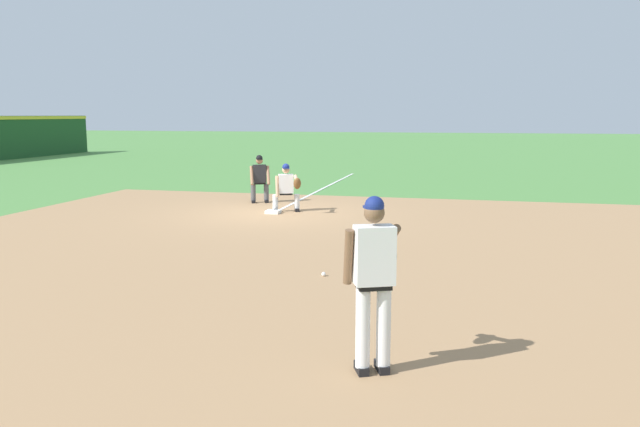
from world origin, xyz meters
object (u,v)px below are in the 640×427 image
Objects in this scene: baseball at (324,274)px; pitcher at (374,274)px; first_base_bag at (273,212)px; first_baseman at (287,186)px; umpire at (260,177)px.

pitcher reaches higher than baseball.
pitcher is at bearing -159.24° from baseball.
first_baseman reaches higher than first_base_bag.
first_base_bag is at bearing 24.78° from baseball.
pitcher is 1.39× the size of first_baseman.
pitcher is 1.27× the size of umpire.
baseball is 0.04× the size of pitcher.
pitcher is 10.96m from first_baseman.
first_baseman is at bearing -139.70° from umpire.
first_base_bag is at bearing -151.55° from umpire.
pitcher is (-3.67, -1.39, 1.02)m from baseball.
umpire reaches higher than first_baseman.
first_baseman is 2.06m from umpire.
first_baseman is at bearing 21.43° from baseball.
umpire is at bearing 25.67° from baseball.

